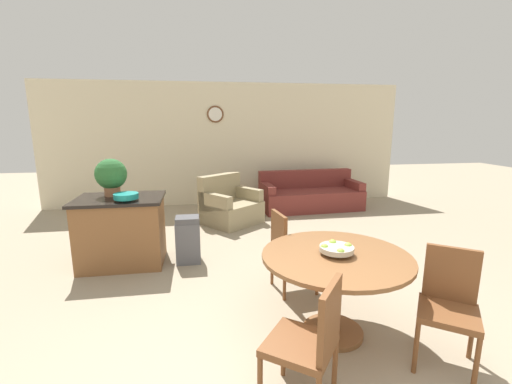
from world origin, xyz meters
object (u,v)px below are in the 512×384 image
Objects in this scene: dining_chair_near_left at (311,339)px; armchair at (230,207)px; couch at (310,196)px; kitchen_island at (122,231)px; dining_table at (335,273)px; trash_bin at (188,240)px; dining_chair_near_right at (449,301)px; teal_bowl at (126,196)px; fruit_bowl at (337,249)px; potted_plant at (111,175)px; dining_chair_far_side at (288,247)px.

dining_chair_near_left is 4.31m from armchair.
dining_chair_near_left is 0.42× the size of couch.
dining_table is at bearing -41.63° from kitchen_island.
armchair is (0.71, 1.72, -0.02)m from trash_bin.
dining_chair_near_left is 1.23m from dining_chair_near_right.
trash_bin is (0.73, 0.11, -0.65)m from teal_bowl.
teal_bowl is (-1.58, 2.47, 0.45)m from dining_chair_near_left.
dining_chair_near_right is at bearing -110.16° from armchair.
fruit_bowl is 0.59× the size of potted_plant.
kitchen_island is (-1.97, 1.08, -0.05)m from dining_chair_far_side.
couch is (3.25, 2.62, -0.68)m from teal_bowl.
teal_bowl is 2.42m from armchair.
dining_chair_far_side is 2.10m from teal_bowl.
dining_table is at bearing -40.33° from teal_bowl.
trash_bin is at bearing 55.24° from dining_chair_near_left.
teal_bowl is at bearing -56.84° from kitchen_island.
fruit_bowl is at bearing -54.40° from trash_bin.
dining_chair_far_side is at bearing -30.15° from potted_plant.
dining_table is 2.70m from teal_bowl.
trash_bin is at bearing 8.36° from teal_bowl.
armchair is (-0.14, 4.30, -0.21)m from dining_chair_near_left.
dining_chair_near_left reaches higher than kitchen_island.
armchair is (1.44, 1.83, -0.66)m from teal_bowl.
dining_chair_near_left is at bearing -57.41° from kitchen_island.
armchair is at bearing -159.64° from couch.
dining_chair_far_side is 2.50m from potted_plant.
trash_bin is at bearing 125.60° from fruit_bowl.
dining_chair_far_side is at bearing -41.40° from trash_bin.
potted_plant is 4.27m from couch.
dining_chair_near_right reaches higher than fruit_bowl.
dining_table is 1.17× the size of kitchen_island.
dining_table is 0.22m from fruit_bowl.
dining_chair_near_left is 1.44× the size of trash_bin.
potted_plant is at bearing 125.73° from teal_bowl.
teal_bowl is at bearing -1.37° from dining_chair_near_right.
teal_bowl reaches higher than dining_chair_near_right.
dining_chair_near_right is at bearing -38.33° from teal_bowl.
dining_table is at bearing 4.78° from dining_chair_far_side.
potted_plant reaches higher than teal_bowl.
dining_chair_near_left is 0.92m from fruit_bowl.
dining_chair_far_side is at bearing -119.99° from armchair.
dining_chair_far_side reaches higher than trash_bin.
teal_bowl is (-2.04, 1.73, 0.38)m from dining_table.
teal_bowl is 0.61× the size of potted_plant.
kitchen_island reaches higher than fruit_bowl.
trash_bin is at bearing -5.81° from kitchen_island.
kitchen_island reaches higher than dining_table.
trash_bin is (0.85, -0.09, -0.14)m from kitchen_island.
dining_chair_near_left is 2.72m from trash_bin.
dining_chair_near_right reaches higher than armchair.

